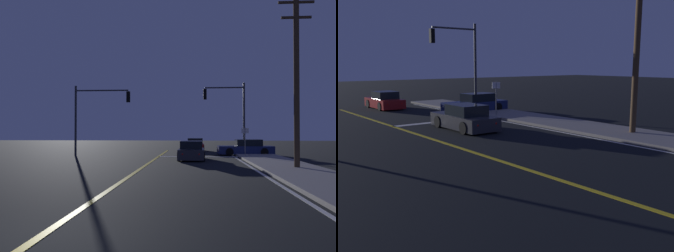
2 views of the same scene
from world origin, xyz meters
The scene contains 10 objects.
sidewalk_right centered at (7.87, 12.30, 0.07)m, with size 3.20×44.27×0.15m, color gray.
lane_line_center centered at (0.00, 12.30, 0.01)m, with size 0.20×41.81×0.01m, color gold.
lane_line_edge_right centered at (6.02, 12.30, 0.01)m, with size 0.16×41.81×0.01m, color silver.
stop_bar centered at (3.14, 23.09, 0.01)m, with size 6.27×0.50×0.01m, color silver.
car_distant_tail_charcoal centered at (2.65, 19.91, 0.58)m, with size 1.90×4.36×1.34m.
car_parked_curb_red centered at (2.95, 31.86, 0.58)m, with size 1.88×4.23×1.34m.
car_lead_oncoming_navy centered at (7.26, 25.66, 0.58)m, with size 4.74×2.04×1.34m.
traffic_signal_near_right centered at (5.88, 25.39, 4.07)m, with size 3.53×0.28×6.16m.
utility_pole_right centered at (8.17, 13.38, 4.88)m, with size 1.84×0.29×9.34m.
street_sign_corner centered at (6.77, 22.59, 1.57)m, with size 0.56×0.13×2.32m.
Camera 2 is at (-8.27, 2.63, 3.49)m, focal length 41.40 mm.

